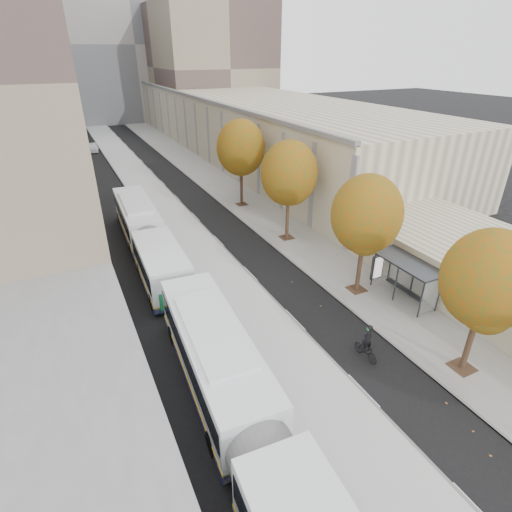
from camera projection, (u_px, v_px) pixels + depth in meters
ground at (511, 490)px, 14.10m from camera, size 260.00×260.00×0.00m
bus_platform at (158, 203)px, 40.46m from camera, size 4.25×150.00×0.15m
sidewalk at (231, 193)px, 43.62m from camera, size 4.75×150.00×0.08m
building_tan at (225, 114)px, 69.41m from camera, size 18.00×92.00×8.00m
building_far_block at (127, 45)px, 86.17m from camera, size 30.00×18.00×30.00m
bus_shelter at (410, 267)px, 24.08m from camera, size 1.90×4.40×2.53m
tree_b at (489, 280)px, 17.20m from camera, size 4.00×4.00×6.97m
tree_c at (367, 215)px, 23.48m from camera, size 4.20×4.20×7.28m
tree_d at (289, 173)px, 30.56m from camera, size 4.40×4.40×7.60m
tree_e at (241, 148)px, 37.64m from camera, size 4.60×4.60×7.92m
bus_near at (248, 425)px, 14.57m from camera, size 3.78×18.35×3.04m
bus_far at (146, 235)px, 29.75m from camera, size 3.15×17.38×2.88m
cyclist at (366, 346)px, 19.85m from camera, size 0.60×1.60×2.02m
distant_car at (93, 147)px, 61.33m from camera, size 2.05×4.04×1.32m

